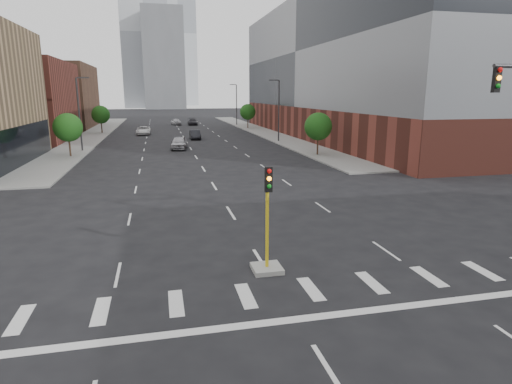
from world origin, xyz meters
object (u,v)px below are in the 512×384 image
object	(u,v)px
car_mid_right	(195,135)
car_deep_right	(192,122)
car_near_left	(179,143)
car_distant	(176,122)
median_traffic_signal	(267,249)
car_far_left	(143,131)

from	to	relation	value
car_mid_right	car_deep_right	xyz separation A→B (m)	(2.10, 30.84, -0.00)
car_near_left	car_distant	distance (m)	43.93
car_deep_right	median_traffic_signal	bearing A→B (deg)	-92.54
median_traffic_signal	car_near_left	size ratio (longest dim) A/B	0.90
car_far_left	car_deep_right	bearing A→B (deg)	64.97
median_traffic_signal	car_far_left	size ratio (longest dim) A/B	0.85
car_near_left	car_distant	size ratio (longest dim) A/B	1.10
car_mid_right	car_far_left	distance (m)	12.78
car_mid_right	car_deep_right	distance (m)	30.91
median_traffic_signal	car_mid_right	world-z (taller)	median_traffic_signal
car_far_left	car_deep_right	world-z (taller)	same
car_far_left	car_deep_right	size ratio (longest dim) A/B	1.04
car_deep_right	car_distant	bearing A→B (deg)	162.18
car_deep_right	car_distant	xyz separation A→B (m)	(-3.67, 1.18, 0.03)
car_near_left	car_far_left	distance (m)	22.29
car_mid_right	car_deep_right	size ratio (longest dim) A/B	0.88
median_traffic_signal	car_distant	size ratio (longest dim) A/B	1.00
car_far_left	car_distant	size ratio (longest dim) A/B	1.17
car_near_left	car_mid_right	world-z (taller)	car_near_left
car_near_left	car_mid_right	xyz separation A→B (m)	(3.07, 11.89, -0.11)
median_traffic_signal	car_near_left	distance (m)	40.76
median_traffic_signal	car_mid_right	xyz separation A→B (m)	(1.57, 52.63, -0.25)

